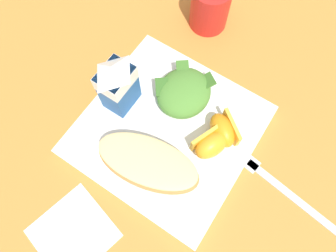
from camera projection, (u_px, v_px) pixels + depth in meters
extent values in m
plane|color=#C67A33|center=(168.00, 131.00, 0.53)|extent=(3.00, 3.00, 0.00)
cube|color=white|center=(168.00, 130.00, 0.52)|extent=(0.28, 0.28, 0.02)
ellipsoid|color=#B77F42|center=(148.00, 164.00, 0.48)|extent=(0.11, 0.18, 0.03)
ellipsoid|color=brown|center=(148.00, 162.00, 0.47)|extent=(0.10, 0.17, 0.01)
ellipsoid|color=#EAD184|center=(147.00, 161.00, 0.46)|extent=(0.11, 0.17, 0.01)
ellipsoid|color=#4C8433|center=(184.00, 93.00, 0.52)|extent=(0.10, 0.09, 0.04)
cube|color=#336023|center=(162.00, 87.00, 0.51)|extent=(0.04, 0.04, 0.01)
cube|color=#3D7028|center=(183.00, 69.00, 0.52)|extent=(0.04, 0.04, 0.01)
cube|color=#3D7028|center=(208.00, 81.00, 0.52)|extent=(0.04, 0.04, 0.02)
cube|color=#4C8433|center=(192.00, 98.00, 0.51)|extent=(0.04, 0.03, 0.00)
cube|color=#23569E|center=(118.00, 88.00, 0.49)|extent=(0.06, 0.04, 0.09)
cube|color=white|center=(115.00, 79.00, 0.47)|extent=(0.06, 0.04, 0.03)
pyramid|color=white|center=(112.00, 70.00, 0.44)|extent=(0.06, 0.04, 0.02)
ellipsoid|color=orange|center=(212.00, 145.00, 0.49)|extent=(0.07, 0.06, 0.04)
cube|color=gold|center=(205.00, 137.00, 0.49)|extent=(0.06, 0.03, 0.03)
ellipsoid|color=orange|center=(222.00, 130.00, 0.49)|extent=(0.06, 0.07, 0.04)
cube|color=gold|center=(231.00, 127.00, 0.50)|extent=(0.04, 0.05, 0.03)
cube|color=white|center=(73.00, 233.00, 0.47)|extent=(0.13, 0.13, 0.00)
cube|color=silver|center=(291.00, 195.00, 0.49)|extent=(0.04, 0.17, 0.01)
cube|color=silver|center=(248.00, 161.00, 0.51)|extent=(0.03, 0.04, 0.01)
cylinder|color=red|center=(210.00, 7.00, 0.58)|extent=(0.07, 0.07, 0.09)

